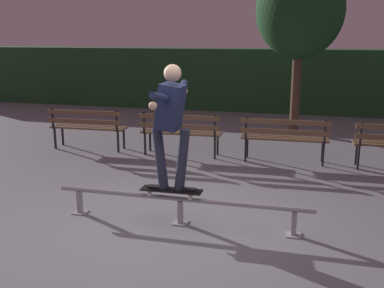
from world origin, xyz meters
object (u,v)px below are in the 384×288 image
(skateboarder, at_px, (171,117))
(park_bench_right_center, at_px, (285,135))
(park_bench_leftmost, at_px, (87,124))
(tree_behind_benches, at_px, (300,11))
(skateboard, at_px, (172,190))
(grind_rail, at_px, (180,203))
(park_bench_left_center, at_px, (180,129))

(skateboarder, bearing_deg, park_bench_right_center, 69.23)
(skateboarder, relative_size, park_bench_right_center, 0.97)
(park_bench_leftmost, bearing_deg, tree_behind_benches, 34.41)
(skateboard, xyz_separation_m, skateboarder, (0.00, 0.00, 0.94))
(tree_behind_benches, bearing_deg, park_bench_right_center, -91.43)
(skateboard, xyz_separation_m, park_bench_right_center, (1.21, 3.17, 0.10))
(skateboarder, height_order, park_bench_right_center, skateboarder)
(park_bench_right_center, bearing_deg, skateboarder, -110.77)
(skateboarder, relative_size, park_bench_leftmost, 0.97)
(grind_rail, bearing_deg, skateboard, 180.00)
(skateboard, distance_m, park_bench_leftmost, 4.24)
(skateboard, xyz_separation_m, park_bench_leftmost, (-2.81, 3.17, 0.10))
(skateboarder, distance_m, park_bench_right_center, 3.49)
(skateboard, height_order, park_bench_left_center, park_bench_left_center)
(park_bench_left_center, height_order, park_bench_right_center, same)
(park_bench_leftmost, distance_m, tree_behind_benches, 5.47)
(park_bench_leftmost, relative_size, park_bench_left_center, 1.00)
(skateboard, height_order, tree_behind_benches, tree_behind_benches)
(park_bench_left_center, height_order, tree_behind_benches, tree_behind_benches)
(grind_rail, distance_m, tree_behind_benches, 6.61)
(grind_rail, relative_size, skateboarder, 2.13)
(park_bench_leftmost, bearing_deg, grind_rail, -47.32)
(skateboard, bearing_deg, park_bench_right_center, 69.18)
(skateboarder, distance_m, park_bench_left_center, 3.37)
(skateboarder, height_order, park_bench_left_center, skateboarder)
(grind_rail, relative_size, park_bench_right_center, 2.06)
(grind_rail, relative_size, skateboard, 4.23)
(grind_rail, relative_size, park_bench_leftmost, 2.06)
(grind_rail, xyz_separation_m, park_bench_right_center, (1.09, 3.17, 0.27))
(skateboarder, height_order, park_bench_leftmost, skateboarder)
(grind_rail, relative_size, park_bench_left_center, 2.06)
(park_bench_right_center, bearing_deg, skateboard, -110.82)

